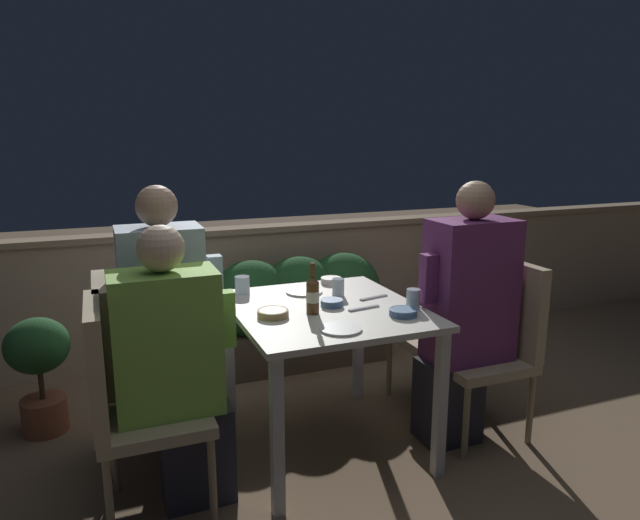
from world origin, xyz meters
TOP-DOWN VIEW (x-y plane):
  - ground_plane at (0.00, 0.00)m, footprint 16.00×16.00m
  - parapet_wall at (0.00, 1.44)m, footprint 9.00×0.18m
  - dining_table at (0.00, 0.00)m, footprint 0.88×0.98m
  - planter_hedge at (0.23, 1.06)m, footprint 1.20×0.47m
  - chair_left_near at (-0.96, -0.19)m, footprint 0.46×0.46m
  - person_green_blouse at (-0.75, -0.19)m, footprint 0.50×0.26m
  - chair_left_far at (-0.93, 0.19)m, footprint 0.46×0.46m
  - person_blue_shirt at (-0.72, 0.19)m, footprint 0.48×0.26m
  - chair_right_near at (0.90, -0.17)m, footprint 0.46×0.46m
  - person_purple_stripe at (0.69, -0.17)m, footprint 0.50×0.26m
  - chair_right_far at (0.89, 0.20)m, footprint 0.46×0.46m
  - beer_bottle at (-0.10, -0.08)m, footprint 0.06×0.06m
  - plate_0 at (-0.01, 0.28)m, footprint 0.19×0.19m
  - plate_1 at (-0.07, -0.34)m, footprint 0.19×0.19m
  - bowl_0 at (-0.28, -0.05)m, footprint 0.15×0.15m
  - bowl_1 at (0.28, -0.26)m, footprint 0.13×0.13m
  - bowl_2 at (0.03, 0.00)m, footprint 0.11×0.11m
  - bowl_3 at (0.20, 0.41)m, footprint 0.12×0.12m
  - glass_cup_0 at (0.38, -0.18)m, footprint 0.07×0.07m
  - glass_cup_1 at (0.14, 0.16)m, footprint 0.06×0.06m
  - glass_cup_2 at (-0.32, 0.39)m, footprint 0.08×0.08m
  - fork_0 at (0.29, 0.05)m, footprint 0.17×0.05m
  - fork_1 at (0.16, -0.10)m, footprint 0.17×0.04m
  - potted_plant at (-1.35, 0.69)m, footprint 0.33×0.33m

SIDE VIEW (x-z plane):
  - ground_plane at x=0.00m, z-range 0.00..0.00m
  - potted_plant at x=-1.35m, z-range 0.07..0.71m
  - planter_hedge at x=0.23m, z-range 0.04..0.80m
  - parapet_wall at x=0.00m, z-range 0.01..0.93m
  - chair_left_near at x=-0.96m, z-range 0.08..1.01m
  - chair_left_far at x=-0.93m, z-range 0.08..1.01m
  - chair_right_near at x=0.90m, z-range 0.08..1.01m
  - chair_right_far at x=0.89m, z-range 0.08..1.01m
  - person_green_blouse at x=-0.75m, z-range 0.00..1.22m
  - dining_table at x=0.00m, z-range 0.28..1.02m
  - person_purple_stripe at x=0.69m, z-range 0.00..1.35m
  - person_blue_shirt at x=-0.72m, z-range 0.01..1.35m
  - fork_0 at x=0.29m, z-range 0.74..0.75m
  - fork_1 at x=0.16m, z-range 0.74..0.75m
  - plate_0 at x=-0.01m, z-range 0.74..0.75m
  - plate_1 at x=-0.07m, z-range 0.74..0.75m
  - bowl_1 at x=0.28m, z-range 0.75..0.78m
  - bowl_2 at x=0.03m, z-range 0.75..0.78m
  - bowl_3 at x=0.20m, z-range 0.75..0.78m
  - bowl_0 at x=-0.28m, z-range 0.75..0.78m
  - glass_cup_1 at x=0.14m, z-range 0.74..0.84m
  - glass_cup_2 at x=-0.32m, z-range 0.74..0.84m
  - glass_cup_0 at x=0.38m, z-range 0.74..0.84m
  - beer_bottle at x=-0.10m, z-range 0.72..0.96m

